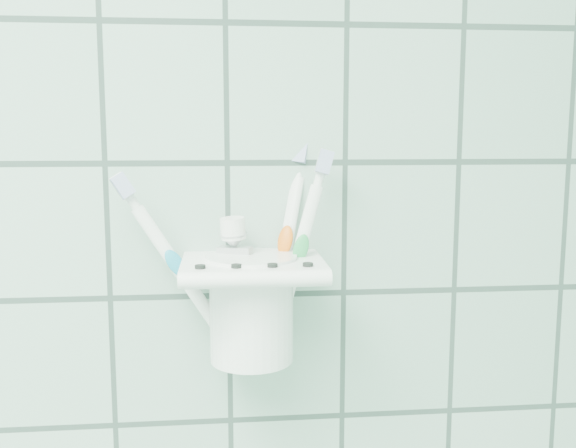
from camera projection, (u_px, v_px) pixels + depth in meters
The scene contains 6 objects.
holder_bracket at pixel (253, 269), 0.63m from camera, with size 0.14×0.11×0.04m.
cup at pixel (251, 304), 0.64m from camera, with size 0.09×0.09×0.11m.
toothbrush_pink at pixel (231, 248), 0.64m from camera, with size 0.11×0.02×0.20m.
toothbrush_blue at pixel (267, 242), 0.63m from camera, with size 0.06×0.07×0.22m.
toothbrush_orange at pixel (272, 248), 0.64m from camera, with size 0.06×0.03×0.21m.
toothpaste_tube at pixel (241, 272), 0.66m from camera, with size 0.04×0.04×0.14m.
Camera 1 is at (0.62, 0.53, 1.42)m, focal length 40.00 mm.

